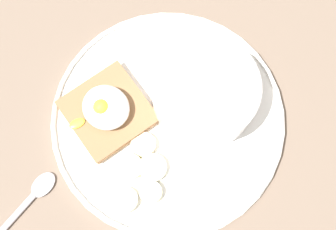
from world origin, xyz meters
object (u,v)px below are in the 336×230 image
at_px(oatmeal_bowl, 205,93).
at_px(banana_slice_inner, 151,192).
at_px(poached_egg, 105,108).
at_px(banana_slice_left, 131,167).
at_px(banana_slice_back, 126,200).
at_px(spoon, 32,197).
at_px(banana_slice_right, 146,147).
at_px(toast_slice, 108,112).
at_px(banana_slice_front, 152,167).

height_order(oatmeal_bowl, banana_slice_inner, oatmeal_bowl).
distance_m(poached_egg, banana_slice_left, 0.08).
relative_size(oatmeal_bowl, poached_egg, 1.72).
bearing_deg(banana_slice_inner, banana_slice_back, -121.68).
height_order(poached_egg, spoon, poached_egg).
xyz_separation_m(oatmeal_bowl, banana_slice_right, (-0.01, -0.10, -0.03)).
bearing_deg(poached_egg, banana_slice_left, -24.72).
bearing_deg(toast_slice, banana_slice_left, -25.38).
relative_size(banana_slice_back, banana_slice_inner, 1.19).
bearing_deg(banana_slice_inner, poached_egg, 160.53).
relative_size(oatmeal_bowl, banana_slice_back, 3.08).
relative_size(poached_egg, banana_slice_front, 1.83).
bearing_deg(banana_slice_right, banana_slice_inner, -41.77).
xyz_separation_m(oatmeal_bowl, toast_slice, (-0.08, -0.09, -0.02)).
xyz_separation_m(poached_egg, banana_slice_left, (0.07, -0.03, -0.02)).
height_order(banana_slice_left, banana_slice_back, same).
bearing_deg(spoon, banana_slice_right, 64.67).
distance_m(banana_slice_right, spoon, 0.16).
bearing_deg(oatmeal_bowl, banana_slice_right, -97.84).
bearing_deg(banana_slice_left, banana_slice_back, -55.98).
relative_size(oatmeal_bowl, banana_slice_left, 3.09).
xyz_separation_m(banana_slice_front, spoon, (-0.09, -0.13, -0.01)).
distance_m(oatmeal_bowl, banana_slice_front, 0.11).
distance_m(banana_slice_back, banana_slice_inner, 0.03).
relative_size(banana_slice_left, spoon, 0.42).
bearing_deg(banana_slice_back, banana_slice_front, 92.29).
bearing_deg(spoon, banana_slice_inner, 43.20).
height_order(banana_slice_right, banana_slice_inner, same).
height_order(oatmeal_bowl, banana_slice_back, oatmeal_bowl).
distance_m(poached_egg, spoon, 0.15).
relative_size(banana_slice_left, banana_slice_back, 1.00).
height_order(poached_egg, banana_slice_right, poached_egg).
distance_m(toast_slice, banana_slice_left, 0.08).
bearing_deg(poached_egg, spoon, -89.63).
relative_size(banana_slice_back, banana_slice_right, 0.96).
bearing_deg(toast_slice, poached_egg, -112.95).
bearing_deg(toast_slice, oatmeal_bowl, 49.69).
xyz_separation_m(toast_slice, spoon, (0.00, -0.14, -0.01)).
xyz_separation_m(banana_slice_back, banana_slice_inner, (0.02, 0.03, 0.00)).
bearing_deg(toast_slice, banana_slice_right, -1.42).
bearing_deg(banana_slice_back, banana_slice_left, 124.02).
bearing_deg(banana_slice_left, banana_slice_front, 38.58).
height_order(banana_slice_back, spoon, banana_slice_back).
bearing_deg(spoon, oatmeal_bowl, 71.39).
bearing_deg(poached_egg, oatmeal_bowl, 49.81).
relative_size(poached_egg, banana_slice_back, 1.79).
xyz_separation_m(poached_egg, banana_slice_back, (0.09, -0.07, -0.02)).
relative_size(banana_slice_left, banana_slice_inner, 1.19).
relative_size(oatmeal_bowl, banana_slice_inner, 3.66).
height_order(toast_slice, banana_slice_inner, toast_slice).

